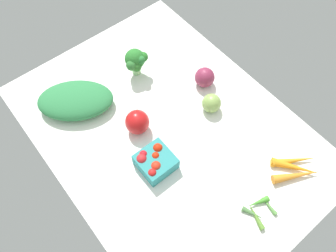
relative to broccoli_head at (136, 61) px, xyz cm
name	(u,v)px	position (x,y,z in cm)	size (l,w,h in cm)	color
tablecloth	(168,130)	(25.73, -6.09, -8.13)	(104.00, 76.00, 2.00)	white
broccoli_head	(136,61)	(0.00, 0.00, 0.00)	(8.06, 9.00, 11.15)	#97D289
heirloom_tomato_green	(211,103)	(28.69, 10.66, -3.82)	(6.62, 6.62, 6.62)	#86A852
bell_pepper_red	(137,122)	(19.29, -13.82, -2.75)	(7.96, 7.96, 8.76)	red
carrot_bunch	(295,169)	(62.40, 15.35, -5.78)	(13.81, 17.64, 2.86)	orange
red_onion_near_basket	(205,77)	(19.13, 16.17, -3.54)	(7.19, 7.19, 7.19)	#852946
okra_pile	(258,209)	(63.87, -2.96, -6.30)	(8.55, 9.15, 1.91)	#568E43
berry_basket	(155,161)	(33.43, -17.63, -4.10)	(10.61, 10.61, 6.36)	teal
leafy_greens_clump	(75,100)	(-1.68, -24.83, -3.82)	(25.95, 16.39, 6.62)	#2C7A42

